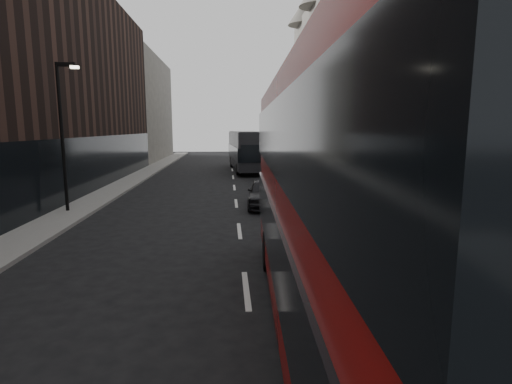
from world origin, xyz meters
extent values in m
cube|color=slate|center=(7.50, 25.00, 0.07)|extent=(3.00, 80.00, 0.15)
cube|color=slate|center=(-8.00, 25.00, 0.07)|extent=(2.00, 80.00, 0.15)
cube|color=#9AA0A4|center=(11.50, 21.00, 10.00)|extent=(5.00, 22.00, 20.00)
cube|color=silver|center=(9.15, 21.00, 1.90)|extent=(0.35, 21.00, 3.80)
cube|color=#605B55|center=(11.50, 44.00, 9.00)|extent=(5.00, 24.00, 18.00)
cone|color=#605B55|center=(9.50, 52.00, 19.50)|extent=(4.00, 4.00, 3.00)
cube|color=black|center=(-11.50, 30.00, 7.00)|extent=(5.00, 24.00, 14.00)
cube|color=#605B55|center=(-11.50, 52.00, 6.50)|extent=(5.00, 20.00, 13.00)
cylinder|color=black|center=(-8.30, 18.00, 3.65)|extent=(0.16, 0.16, 7.00)
cube|color=black|center=(-7.90, 18.00, 7.05)|extent=(0.90, 0.15, 0.18)
cube|color=#FFF2CC|center=(-7.50, 18.00, 6.93)|extent=(0.35, 0.22, 0.12)
cube|color=#A00C09|center=(1.86, 5.38, 2.76)|extent=(3.40, 12.75, 4.60)
cube|color=black|center=(1.86, 5.38, 2.01)|extent=(3.52, 12.81, 1.26)
cube|color=black|center=(1.86, 5.38, 3.96)|extent=(3.52, 12.81, 1.26)
cube|color=black|center=(2.12, 11.73, 2.18)|extent=(2.44, 0.18, 1.61)
cube|color=#A00C09|center=(1.86, 5.38, 5.09)|extent=(3.27, 12.24, 0.12)
cylinder|color=black|center=(0.74, 9.48, 0.57)|extent=(0.39, 1.16, 1.15)
cylinder|color=black|center=(3.31, 9.37, 0.57)|extent=(0.39, 1.16, 1.15)
cube|color=black|center=(1.41, 37.17, 2.08)|extent=(3.38, 11.86, 3.30)
cube|color=black|center=(1.41, 37.17, 1.86)|extent=(3.50, 11.91, 1.17)
cube|color=black|center=(1.77, 31.29, 2.02)|extent=(2.26, 0.22, 1.49)
cube|color=black|center=(1.04, 43.05, 2.02)|extent=(2.26, 0.22, 1.49)
cube|color=black|center=(1.41, 37.17, 3.76)|extent=(3.24, 11.38, 0.12)
cylinder|color=black|center=(0.00, 40.84, 0.53)|extent=(0.38, 1.08, 1.06)
cylinder|color=black|center=(2.35, 40.98, 0.53)|extent=(0.38, 1.08, 1.06)
cylinder|color=black|center=(0.46, 33.36, 0.53)|extent=(0.38, 1.08, 1.06)
cylinder|color=black|center=(2.82, 33.50, 0.53)|extent=(0.38, 1.08, 1.06)
imported|color=black|center=(1.51, 19.04, 0.75)|extent=(2.17, 4.57, 1.51)
imported|color=gray|center=(3.29, 18.00, 0.70)|extent=(1.74, 4.32, 1.40)
imported|color=black|center=(4.41, 25.58, 0.78)|extent=(2.36, 5.46, 1.56)
camera|label=1|loc=(-0.44, -1.76, 4.13)|focal=28.00mm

